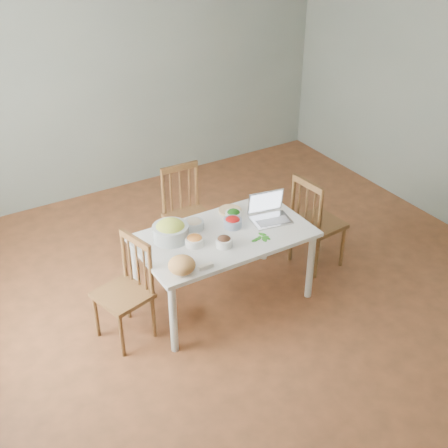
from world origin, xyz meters
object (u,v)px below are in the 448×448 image
chair_far (189,216)px  chair_right (319,221)px  laptop (272,209)px  chair_left (122,293)px  bread_boule (182,265)px  dining_table (224,268)px  bowl_squash (171,230)px

chair_far → chair_right: chair_right is taller
chair_far → laptop: size_ratio=2.84×
chair_left → laptop: bearing=74.3°
chair_left → bread_boule: (0.38, -0.29, 0.31)m
dining_table → chair_far: size_ratio=1.57×
bread_boule → bowl_squash: bowl_squash is taller
dining_table → bread_boule: size_ratio=6.98×
chair_right → bowl_squash: bearing=80.0°
chair_right → bread_boule: chair_right is taller
dining_table → bread_boule: (-0.54, -0.29, 0.41)m
chair_far → chair_left: bearing=-141.5°
chair_right → laptop: size_ratio=2.87×
chair_far → bread_boule: chair_far is taller
chair_far → chair_right: 1.21m
chair_far → chair_right: bearing=-34.0°
chair_left → chair_right: chair_right is taller
dining_table → chair_far: (0.06, 0.73, 0.12)m
chair_left → laptop: size_ratio=2.71×
chair_far → chair_left: chair_far is taller
chair_left → bread_boule: bearing=37.7°
chair_left → bowl_squash: size_ratio=2.98×
chair_right → dining_table: bearing=86.7°
chair_right → chair_far: bearing=49.5°
bread_boule → laptop: bearing=14.9°
bowl_squash → chair_right: bearing=-5.3°
chair_right → bread_boule: 1.64m
chair_right → bowl_squash: chair_right is taller
dining_table → bowl_squash: 0.61m
dining_table → chair_far: bearing=85.4°
dining_table → chair_left: size_ratio=1.65×
chair_left → laptop: 1.42m
chair_far → bowl_squash: 0.80m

